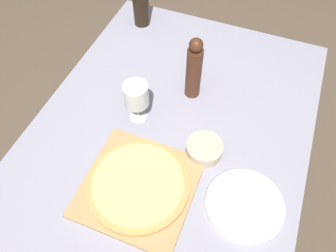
% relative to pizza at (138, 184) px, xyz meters
% --- Properties ---
extents(ground_plane, '(12.00, 12.00, 0.00)m').
position_rel_pizza_xyz_m(ground_plane, '(0.01, 0.14, -0.75)').
color(ground_plane, brown).
extents(dining_table, '(0.99, 1.57, 0.72)m').
position_rel_pizza_xyz_m(dining_table, '(0.01, 0.14, -0.11)').
color(dining_table, '#9393A8').
rests_on(dining_table, ground_plane).
extents(cutting_board, '(0.35, 0.35, 0.02)m').
position_rel_pizza_xyz_m(cutting_board, '(0.00, 0.00, -0.02)').
color(cutting_board, tan).
rests_on(cutting_board, dining_table).
extents(pizza, '(0.33, 0.33, 0.02)m').
position_rel_pizza_xyz_m(pizza, '(0.00, 0.00, 0.00)').
color(pizza, tan).
rests_on(pizza, cutting_board).
extents(pepper_mill, '(0.06, 0.06, 0.27)m').
position_rel_pizza_xyz_m(pepper_mill, '(0.03, 0.45, 0.10)').
color(pepper_mill, '#4C2819').
rests_on(pepper_mill, dining_table).
extents(wine_glass, '(0.09, 0.09, 0.17)m').
position_rel_pizza_xyz_m(wine_glass, '(-0.12, 0.27, 0.09)').
color(wine_glass, silver).
rests_on(wine_glass, dining_table).
extents(small_bowl, '(0.13, 0.13, 0.05)m').
position_rel_pizza_xyz_m(small_bowl, '(0.16, 0.20, -0.00)').
color(small_bowl, beige).
rests_on(small_bowl, dining_table).
extents(dinner_plate, '(0.25, 0.25, 0.01)m').
position_rel_pizza_xyz_m(dinner_plate, '(0.33, 0.07, -0.02)').
color(dinner_plate, silver).
rests_on(dinner_plate, dining_table).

